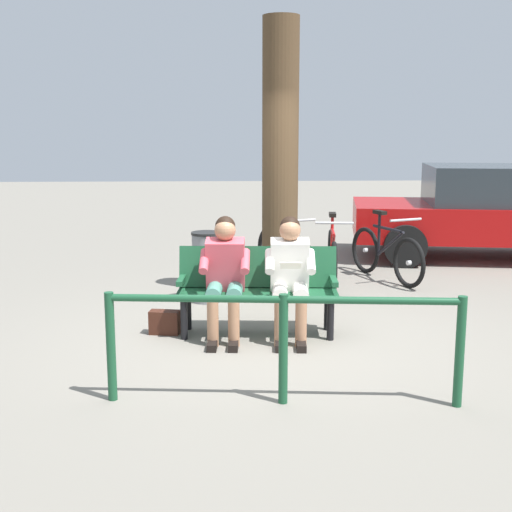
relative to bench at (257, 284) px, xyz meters
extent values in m
plane|color=slate|center=(-0.08, 0.24, -0.51)|extent=(40.00, 40.00, 0.00)
cube|color=#194C2D|center=(0.01, 0.08, -0.08)|extent=(1.62, 0.54, 0.05)
cube|color=#194C2D|center=(-0.01, -0.11, 0.15)|extent=(1.61, 0.24, 0.42)
cube|color=#194C2D|center=(-0.75, 0.13, 0.05)|extent=(0.08, 0.40, 0.05)
cube|color=#194C2D|center=(0.76, 0.03, 0.05)|extent=(0.08, 0.40, 0.05)
cylinder|color=black|center=(-0.70, 0.30, -0.31)|extent=(0.07, 0.07, 0.40)
cylinder|color=black|center=(0.73, 0.20, -0.31)|extent=(0.07, 0.07, 0.40)
cylinder|color=black|center=(-0.72, -0.04, -0.31)|extent=(0.07, 0.07, 0.40)
cylinder|color=black|center=(0.71, -0.13, -0.31)|extent=(0.07, 0.07, 0.40)
cube|color=white|center=(-0.32, 0.08, 0.20)|extent=(0.40, 0.33, 0.55)
sphere|color=#A87554|center=(-0.32, 0.10, 0.56)|extent=(0.21, 0.21, 0.21)
sphere|color=black|center=(-0.32, 0.07, 0.59)|extent=(0.20, 0.20, 0.20)
cylinder|color=white|center=(-0.40, 0.29, -0.02)|extent=(0.18, 0.41, 0.15)
cylinder|color=#A87554|center=(-0.39, 0.49, -0.28)|extent=(0.11, 0.11, 0.45)
cube|color=black|center=(-0.38, 0.59, -0.47)|extent=(0.10, 0.23, 0.07)
cylinder|color=white|center=(-0.51, 0.21, 0.27)|extent=(0.11, 0.31, 0.23)
cylinder|color=white|center=(-0.20, 0.27, -0.02)|extent=(0.18, 0.41, 0.15)
cylinder|color=#A87554|center=(-0.19, 0.47, -0.28)|extent=(0.11, 0.11, 0.45)
cube|color=black|center=(-0.19, 0.57, -0.47)|extent=(0.10, 0.23, 0.07)
cylinder|color=white|center=(-0.11, 0.19, 0.27)|extent=(0.11, 0.31, 0.23)
cube|color=silver|center=(-0.30, 0.38, 0.26)|extent=(0.21, 0.13, 0.09)
cube|color=#D84C59|center=(0.32, 0.04, 0.20)|extent=(0.40, 0.33, 0.55)
sphere|color=#A87554|center=(0.32, 0.06, 0.56)|extent=(0.21, 0.21, 0.21)
sphere|color=black|center=(0.32, 0.03, 0.59)|extent=(0.20, 0.20, 0.20)
cylinder|color=#4C8C7A|center=(0.23, 0.25, -0.02)|extent=(0.18, 0.41, 0.15)
cylinder|color=#A87554|center=(0.25, 0.45, -0.28)|extent=(0.11, 0.11, 0.45)
cube|color=black|center=(0.25, 0.55, -0.47)|extent=(0.10, 0.23, 0.07)
cylinder|color=#D84C59|center=(0.13, 0.17, 0.27)|extent=(0.11, 0.31, 0.23)
cylinder|color=#4C8C7A|center=(0.43, 0.23, -0.02)|extent=(0.18, 0.41, 0.15)
cylinder|color=#A87554|center=(0.45, 0.43, -0.28)|extent=(0.11, 0.11, 0.45)
cube|color=black|center=(0.45, 0.53, -0.47)|extent=(0.10, 0.23, 0.07)
cylinder|color=#D84C59|center=(0.53, 0.15, 0.27)|extent=(0.11, 0.31, 0.23)
cube|color=#3F1E14|center=(0.94, 0.02, -0.39)|extent=(0.32, 0.19, 0.24)
cylinder|color=#4C3823|center=(-0.34, -1.38, 1.15)|extent=(0.43, 0.43, 3.31)
cylinder|color=slate|center=(0.55, -1.26, -0.10)|extent=(0.34, 0.34, 0.81)
cylinder|color=black|center=(0.55, -1.26, 0.32)|extent=(0.35, 0.35, 0.03)
torus|color=black|center=(-2.06, -1.86, -0.18)|extent=(0.30, 0.64, 0.66)
cylinder|color=silver|center=(-2.06, -1.86, -0.18)|extent=(0.07, 0.07, 0.06)
torus|color=black|center=(-1.68, -2.81, -0.18)|extent=(0.30, 0.64, 0.66)
cylinder|color=silver|center=(-1.68, -2.81, -0.18)|extent=(0.07, 0.07, 0.06)
cylinder|color=black|center=(-1.87, -2.33, 0.20)|extent=(0.27, 0.60, 0.04)
cylinder|color=black|center=(-1.90, -2.26, 0.00)|extent=(0.26, 0.57, 0.43)
cylinder|color=black|center=(-1.80, -2.50, 0.12)|extent=(0.04, 0.04, 0.55)
cube|color=black|center=(-1.80, -2.50, 0.40)|extent=(0.16, 0.24, 0.05)
cylinder|color=#B2B2B7|center=(-2.02, -1.95, 0.37)|extent=(0.46, 0.21, 0.03)
torus|color=black|center=(-1.04, -1.60, -0.18)|extent=(0.13, 0.66, 0.66)
cylinder|color=silver|center=(-1.04, -1.60, -0.18)|extent=(0.06, 0.07, 0.06)
torus|color=black|center=(-1.15, -2.62, -0.18)|extent=(0.13, 0.66, 0.66)
cylinder|color=silver|center=(-1.15, -2.62, -0.18)|extent=(0.06, 0.07, 0.06)
cylinder|color=#B71414|center=(-1.10, -2.11, 0.20)|extent=(0.11, 0.63, 0.04)
cylinder|color=#B71414|center=(-1.09, -2.03, 0.00)|extent=(0.11, 0.60, 0.43)
cylinder|color=#B71414|center=(-1.12, -2.29, 0.12)|extent=(0.04, 0.04, 0.55)
cube|color=black|center=(-1.12, -2.29, 0.40)|extent=(0.11, 0.23, 0.05)
cylinder|color=#B2B2B7|center=(-1.05, -1.70, 0.37)|extent=(0.48, 0.09, 0.03)
torus|color=black|center=(-0.66, -1.86, -0.18)|extent=(0.30, 0.64, 0.66)
cylinder|color=silver|center=(-0.66, -1.86, -0.18)|extent=(0.07, 0.07, 0.06)
torus|color=black|center=(-0.29, -2.81, -0.18)|extent=(0.30, 0.64, 0.66)
cylinder|color=silver|center=(-0.29, -2.81, -0.18)|extent=(0.07, 0.07, 0.06)
cylinder|color=orange|center=(-0.48, -2.33, 0.20)|extent=(0.27, 0.60, 0.04)
cylinder|color=orange|center=(-0.50, -2.26, 0.00)|extent=(0.25, 0.57, 0.43)
cylinder|color=orange|center=(-0.41, -2.50, 0.12)|extent=(0.04, 0.04, 0.55)
cube|color=black|center=(-0.41, -2.50, 0.40)|extent=(0.16, 0.24, 0.05)
cylinder|color=#B2B2B7|center=(-0.62, -1.95, 0.37)|extent=(0.46, 0.20, 0.03)
cylinder|color=#194C2D|center=(-1.41, 1.95, -0.08)|extent=(0.07, 0.07, 0.85)
cylinder|color=#194C2D|center=(-0.11, 1.83, -0.08)|extent=(0.07, 0.07, 0.85)
cylinder|color=#194C2D|center=(1.20, 1.70, -0.08)|extent=(0.07, 0.07, 0.85)
cylinder|color=#194C2D|center=(-0.11, 1.83, 0.30)|extent=(2.61, 0.30, 0.06)
cube|color=#A50C0C|center=(-3.85, -3.85, 0.09)|extent=(4.43, 2.44, 0.55)
cube|color=#262D33|center=(-4.05, -3.82, 0.66)|extent=(2.54, 2.00, 0.60)
cylinder|color=black|center=(-2.36, -3.18, -0.19)|extent=(0.67, 0.32, 0.64)
cylinder|color=black|center=(-2.65, -4.96, -0.19)|extent=(0.67, 0.32, 0.64)
camera|label=1|loc=(0.32, 6.68, 1.56)|focal=47.66mm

